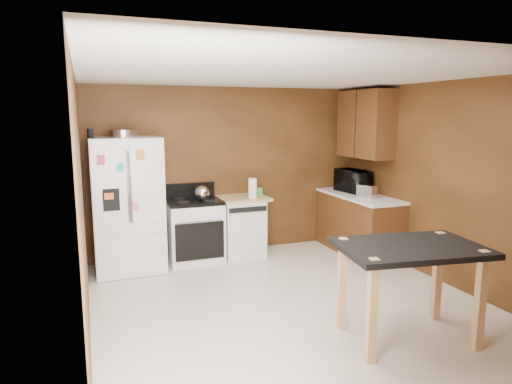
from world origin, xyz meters
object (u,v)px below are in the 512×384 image
pen_cup (90,133)px  dishwasher (241,226)px  toaster (367,191)px  roasting_pan (124,133)px  refrigerator (128,205)px  island (410,259)px  gas_range (194,230)px  paper_towel (253,188)px  microwave (353,182)px  kettle (202,193)px  green_canister (260,191)px

pen_cup → dishwasher: bearing=3.5°
toaster → roasting_pan: bearing=145.0°
refrigerator → island: size_ratio=1.29×
roasting_pan → gas_range: roasting_pan is taller
paper_towel → dishwasher: (-0.13, 0.15, -0.58)m
microwave → dishwasher: 1.88m
kettle → paper_towel: (0.75, -0.02, 0.03)m
pen_cup → gas_range: 1.93m
roasting_pan → pen_cup: pen_cup is taller
dishwasher → kettle: bearing=-168.7°
roasting_pan → island: roasting_pan is taller
pen_cup → refrigerator: pen_cup is taller
refrigerator → dishwasher: size_ratio=2.02×
pen_cup → island: (2.66, -2.89, -1.08)m
roasting_pan → kettle: bearing=-3.5°
island → microwave: bearing=67.5°
toaster → refrigerator: refrigerator is taller
kettle → dishwasher: bearing=11.3°
roasting_pan → kettle: (1.01, -0.06, -0.84)m
kettle → pen_cup: bearing=-179.9°
toaster → dishwasher: toaster is taller
green_canister → dishwasher: 0.59m
paper_towel → microwave: microwave is taller
green_canister → microwave: (1.44, -0.31, 0.11)m
gas_range → island: gas_range is taller
toaster → dishwasher: (-1.67, 0.76, -0.54)m
pen_cup → microwave: pen_cup is taller
toaster → pen_cup: bearing=147.3°
pen_cup → paper_towel: size_ratio=0.41×
refrigerator → roasting_pan: bearing=95.2°
kettle → toaster: kettle is taller
toaster → refrigerator: (-3.30, 0.67, -0.09)m
microwave → gas_range: size_ratio=0.52×
microwave → refrigerator: size_ratio=0.32×
roasting_pan → microwave: 3.49m
roasting_pan → green_canister: roasting_pan is taller
pen_cup → toaster: size_ratio=0.46×
kettle → roasting_pan: bearing=176.5°
paper_towel → microwave: bearing=-3.3°
roasting_pan → island: (2.25, -2.95, -1.07)m
kettle → toaster: (2.29, -0.64, -0.01)m
roasting_pan → dishwasher: (1.63, 0.06, -1.40)m
roasting_pan → island: size_ratio=0.28×
roasting_pan → pen_cup: size_ratio=3.35×
roasting_pan → refrigerator: (0.00, -0.02, -0.95)m
kettle → green_canister: size_ratio=1.95×
refrigerator → green_canister: bearing=4.6°
roasting_pan → kettle: size_ratio=1.88×
refrigerator → pen_cup: bearing=-174.4°
pen_cup → paper_towel: 2.33m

